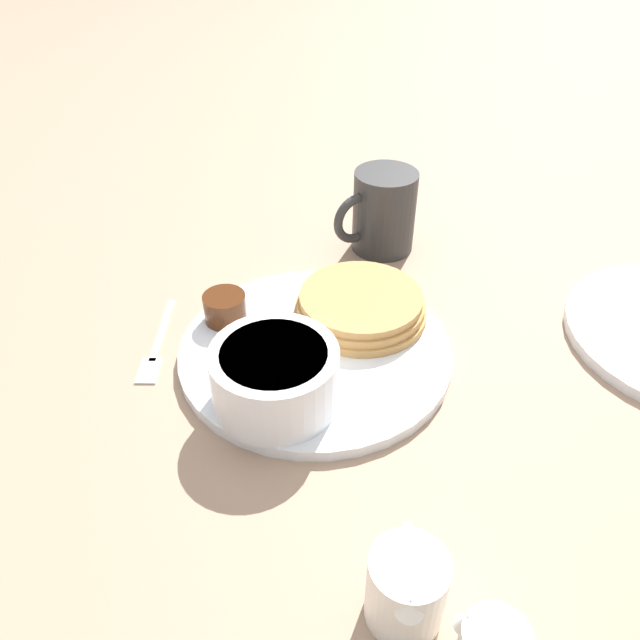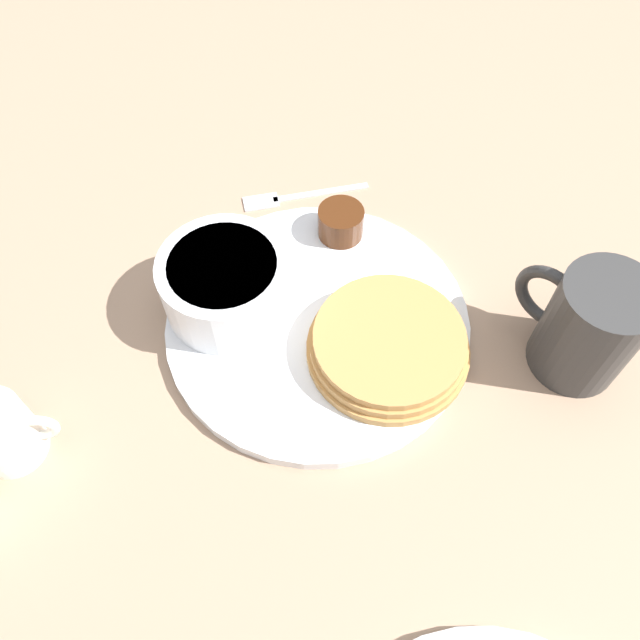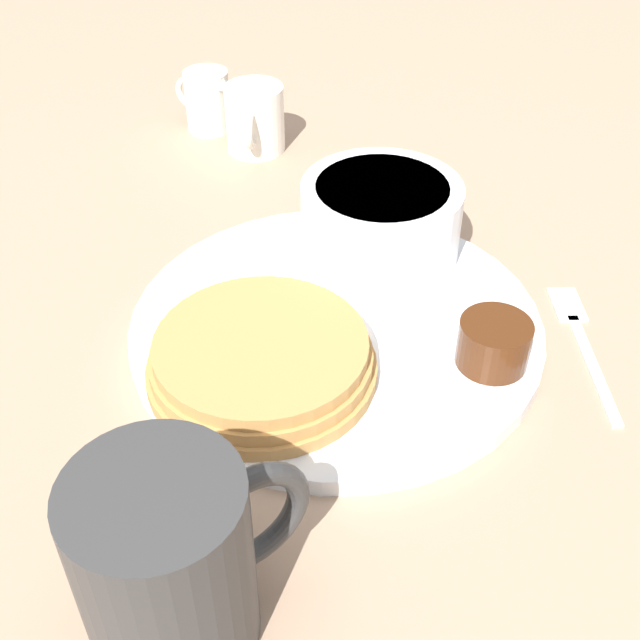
# 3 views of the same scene
# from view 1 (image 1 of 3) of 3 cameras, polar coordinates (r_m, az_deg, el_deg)

# --- Properties ---
(ground_plane) EXTENTS (4.00, 4.00, 0.00)m
(ground_plane) POSITION_cam_1_polar(r_m,az_deg,el_deg) (0.63, -0.44, -3.24)
(ground_plane) COLOR #9E7F66
(plate) EXTENTS (0.27, 0.27, 0.01)m
(plate) POSITION_cam_1_polar(r_m,az_deg,el_deg) (0.63, -0.44, -2.83)
(plate) COLOR white
(plate) RESTS_ON ground_plane
(pancake_stack) EXTENTS (0.14, 0.14, 0.03)m
(pancake_stack) POSITION_cam_1_polar(r_m,az_deg,el_deg) (0.66, 3.73, 1.35)
(pancake_stack) COLOR #B78447
(pancake_stack) RESTS_ON plate
(bowl) EXTENTS (0.11, 0.11, 0.06)m
(bowl) POSITION_cam_1_polar(r_m,az_deg,el_deg) (0.55, -4.15, -5.04)
(bowl) COLOR white
(bowl) RESTS_ON plate
(syrup_cup) EXTENTS (0.04, 0.04, 0.03)m
(syrup_cup) POSITION_cam_1_polar(r_m,az_deg,el_deg) (0.66, -8.68, 1.12)
(syrup_cup) COLOR #47230F
(syrup_cup) RESTS_ON plate
(butter_ramekin) EXTENTS (0.04, 0.04, 0.04)m
(butter_ramekin) POSITION_cam_1_polar(r_m,az_deg,el_deg) (0.55, -6.69, -6.94)
(butter_ramekin) COLOR white
(butter_ramekin) RESTS_ON plate
(coffee_mug) EXTENTS (0.09, 0.10, 0.10)m
(coffee_mug) POSITION_cam_1_polar(r_m,az_deg,el_deg) (0.78, 5.72, 9.82)
(coffee_mug) COLOR #333333
(coffee_mug) RESTS_ON ground_plane
(creamer_pitcher_near) EXTENTS (0.05, 0.08, 0.06)m
(creamer_pitcher_near) POSITION_cam_1_polar(r_m,az_deg,el_deg) (0.44, 7.89, -23.04)
(creamer_pitcher_near) COLOR white
(creamer_pitcher_near) RESTS_ON ground_plane
(fork) EXTENTS (0.05, 0.13, 0.00)m
(fork) POSITION_cam_1_polar(r_m,az_deg,el_deg) (0.66, -14.78, -2.56)
(fork) COLOR silver
(fork) RESTS_ON ground_plane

